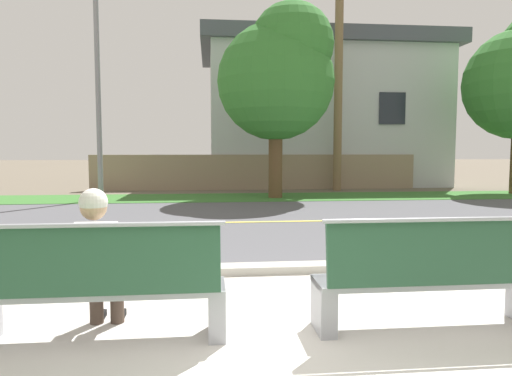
% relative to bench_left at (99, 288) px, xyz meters
% --- Properties ---
extents(ground_plane, '(140.00, 140.00, 0.00)m').
position_rel_bench_left_xyz_m(ground_plane, '(1.38, 7.66, -0.46)').
color(ground_plane, '#665B4C').
extents(sidewalk_pavement, '(44.00, 3.60, 0.01)m').
position_rel_bench_left_xyz_m(sidewalk_pavement, '(1.38, 0.06, -0.46)').
color(sidewalk_pavement, beige).
rests_on(sidewalk_pavement, ground_plane).
extents(curb_edge, '(44.00, 0.30, 0.11)m').
position_rel_bench_left_xyz_m(curb_edge, '(1.38, 2.01, -0.41)').
color(curb_edge, '#ADA89E').
rests_on(curb_edge, ground_plane).
extents(street_asphalt, '(52.00, 8.00, 0.01)m').
position_rel_bench_left_xyz_m(street_asphalt, '(1.38, 6.16, -0.46)').
color(street_asphalt, '#515156').
rests_on(street_asphalt, ground_plane).
extents(road_centre_line, '(48.00, 0.14, 0.01)m').
position_rel_bench_left_xyz_m(road_centre_line, '(1.38, 6.16, -0.45)').
color(road_centre_line, '#E0CC4C').
rests_on(road_centre_line, ground_plane).
extents(far_verge_grass, '(48.00, 2.80, 0.02)m').
position_rel_bench_left_xyz_m(far_verge_grass, '(1.38, 11.48, -0.45)').
color(far_verge_grass, '#38702D').
rests_on(far_verge_grass, ground_plane).
extents(bench_left, '(1.99, 0.48, 1.01)m').
position_rel_bench_left_xyz_m(bench_left, '(0.00, 0.00, 0.00)').
color(bench_left, '#9EA0A8').
rests_on(bench_left, ground_plane).
extents(bench_right, '(1.99, 0.48, 1.01)m').
position_rel_bench_left_xyz_m(bench_right, '(2.76, 0.00, 0.00)').
color(bench_right, '#9EA0A8').
rests_on(bench_right, ground_plane).
extents(seated_person_white, '(0.52, 0.68, 1.25)m').
position_rel_bench_left_xyz_m(seated_person_white, '(-0.05, 0.17, 0.21)').
color(seated_person_white, '#47382D').
rests_on(seated_person_white, ground_plane).
extents(streetlamp, '(0.24, 2.10, 7.57)m').
position_rel_bench_left_xyz_m(streetlamp, '(-2.53, 11.27, 3.83)').
color(streetlamp, gray).
rests_on(streetlamp, ground_plane).
extents(shade_tree_far_left, '(3.79, 3.79, 6.25)m').
position_rel_bench_left_xyz_m(shade_tree_far_left, '(3.15, 11.20, 3.60)').
color(shade_tree_far_left, brown).
rests_on(shade_tree_far_left, ground_plane).
extents(garden_wall, '(13.00, 0.36, 1.40)m').
position_rel_bench_left_xyz_m(garden_wall, '(2.75, 14.67, 0.24)').
color(garden_wall, gray).
rests_on(garden_wall, ground_plane).
extents(house_across_street, '(11.01, 6.91, 6.58)m').
position_rel_bench_left_xyz_m(house_across_street, '(6.05, 17.87, 2.87)').
color(house_across_street, '#B7BCC1').
rests_on(house_across_street, ground_plane).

